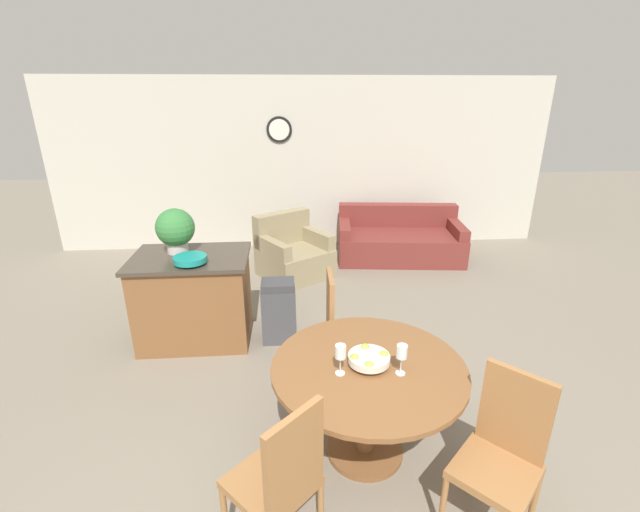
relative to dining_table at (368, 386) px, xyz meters
name	(u,v)px	position (x,y,z in m)	size (l,w,h in m)	color
wall_back	(304,165)	(-0.22, 4.62, 0.78)	(8.00, 0.09, 2.70)	beige
dining_table	(368,386)	(0.00, 0.00, 0.00)	(1.31, 1.31, 0.74)	brown
dining_chair_near_left	(281,477)	(-0.59, -0.67, -0.02)	(0.59, 0.59, 1.02)	#9E6B3D
dining_chair_near_right	(503,450)	(0.67, -0.59, -0.02)	(0.59, 0.59, 1.02)	#9E6B3D
dining_chair_far_side	(342,324)	(-0.06, 0.89, -0.02)	(0.43, 0.43, 1.02)	#9E6B3D
fruit_bowl	(369,358)	(0.00, 0.00, 0.22)	(0.28, 0.28, 0.10)	silver
wine_glass_left	(340,353)	(-0.20, -0.07, 0.32)	(0.07, 0.07, 0.21)	silver
wine_glass_right	(402,353)	(0.19, -0.10, 0.32)	(0.07, 0.07, 0.21)	silver
kitchen_island	(195,298)	(-1.49, 1.68, -0.11)	(1.15, 0.80, 0.93)	brown
teal_bowl	(190,259)	(-1.44, 1.47, 0.40)	(0.31, 0.31, 0.08)	teal
potted_plant	(175,229)	(-1.63, 1.81, 0.60)	(0.38, 0.38, 0.45)	beige
trash_bin	(279,311)	(-0.63, 1.58, -0.24)	(0.35, 0.27, 0.67)	#47474C
couch	(399,240)	(1.23, 3.87, -0.30)	(1.98, 1.19, 0.77)	maroon
armchair	(293,255)	(-0.44, 3.30, -0.28)	(1.17, 1.16, 0.86)	#998966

